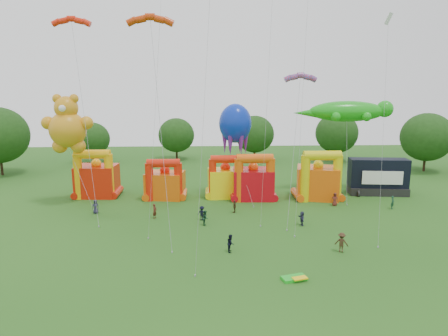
{
  "coord_description": "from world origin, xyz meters",
  "views": [
    {
      "loc": [
        -1.91,
        -26.88,
        15.02
      ],
      "look_at": [
        0.02,
        18.0,
        6.15
      ],
      "focal_mm": 32.0,
      "sensor_mm": 36.0,
      "label": 1
    }
  ],
  "objects_px": {
    "teddy_bear_kite": "(73,147)",
    "spectator_0": "(96,207)",
    "bouncy_castle_0": "(97,178)",
    "spectator_4": "(235,206)",
    "gecko_kite": "(347,138)",
    "stage_trailer": "(378,177)",
    "octopus_kite": "(239,147)",
    "bouncy_castle_2": "(225,181)"
  },
  "relations": [
    {
      "from": "bouncy_castle_0",
      "to": "bouncy_castle_2",
      "type": "distance_m",
      "value": 18.3
    },
    {
      "from": "bouncy_castle_2",
      "to": "octopus_kite",
      "type": "xyz_separation_m",
      "value": [
        1.86,
        -0.17,
        4.77
      ]
    },
    {
      "from": "gecko_kite",
      "to": "octopus_kite",
      "type": "distance_m",
      "value": 15.6
    },
    {
      "from": "bouncy_castle_0",
      "to": "gecko_kite",
      "type": "relative_size",
      "value": 0.47
    },
    {
      "from": "bouncy_castle_2",
      "to": "teddy_bear_kite",
      "type": "height_order",
      "value": "teddy_bear_kite"
    },
    {
      "from": "gecko_kite",
      "to": "bouncy_castle_0",
      "type": "bearing_deg",
      "value": 179.69
    },
    {
      "from": "bouncy_castle_0",
      "to": "spectator_0",
      "type": "bearing_deg",
      "value": -76.57
    },
    {
      "from": "bouncy_castle_0",
      "to": "bouncy_castle_2",
      "type": "relative_size",
      "value": 1.12
    },
    {
      "from": "stage_trailer",
      "to": "teddy_bear_kite",
      "type": "relative_size",
      "value": 0.58
    },
    {
      "from": "bouncy_castle_0",
      "to": "stage_trailer",
      "type": "xyz_separation_m",
      "value": [
        40.49,
        -0.36,
        -0.09
      ]
    },
    {
      "from": "stage_trailer",
      "to": "spectator_4",
      "type": "relative_size",
      "value": 5.39
    },
    {
      "from": "teddy_bear_kite",
      "to": "spectator_0",
      "type": "relative_size",
      "value": 8.44
    },
    {
      "from": "teddy_bear_kite",
      "to": "octopus_kite",
      "type": "relative_size",
      "value": 1.1
    },
    {
      "from": "teddy_bear_kite",
      "to": "octopus_kite",
      "type": "height_order",
      "value": "teddy_bear_kite"
    },
    {
      "from": "bouncy_castle_2",
      "to": "gecko_kite",
      "type": "bearing_deg",
      "value": 2.94
    },
    {
      "from": "spectator_0",
      "to": "spectator_4",
      "type": "distance_m",
      "value": 17.11
    },
    {
      "from": "octopus_kite",
      "to": "bouncy_castle_0",
      "type": "bearing_deg",
      "value": 176.42
    },
    {
      "from": "bouncy_castle_2",
      "to": "spectator_4",
      "type": "relative_size",
      "value": 3.93
    },
    {
      "from": "gecko_kite",
      "to": "spectator_4",
      "type": "distance_m",
      "value": 19.99
    },
    {
      "from": "stage_trailer",
      "to": "spectator_4",
      "type": "height_order",
      "value": "stage_trailer"
    },
    {
      "from": "octopus_kite",
      "to": "spectator_4",
      "type": "relative_size",
      "value": 8.36
    },
    {
      "from": "octopus_kite",
      "to": "bouncy_castle_2",
      "type": "bearing_deg",
      "value": 174.85
    },
    {
      "from": "bouncy_castle_0",
      "to": "teddy_bear_kite",
      "type": "bearing_deg",
      "value": -107.87
    },
    {
      "from": "stage_trailer",
      "to": "gecko_kite",
      "type": "distance_m",
      "value": 7.42
    },
    {
      "from": "bouncy_castle_0",
      "to": "teddy_bear_kite",
      "type": "relative_size",
      "value": 0.48
    },
    {
      "from": "bouncy_castle_2",
      "to": "gecko_kite",
      "type": "xyz_separation_m",
      "value": [
        17.39,
        0.89,
        5.8
      ]
    },
    {
      "from": "teddy_bear_kite",
      "to": "spectator_0",
      "type": "distance_m",
      "value": 8.55
    },
    {
      "from": "octopus_kite",
      "to": "spectator_4",
      "type": "xyz_separation_m",
      "value": [
        -1.08,
        -7.27,
        -6.35
      ]
    },
    {
      "from": "stage_trailer",
      "to": "spectator_0",
      "type": "height_order",
      "value": "stage_trailer"
    },
    {
      "from": "bouncy_castle_0",
      "to": "octopus_kite",
      "type": "height_order",
      "value": "octopus_kite"
    },
    {
      "from": "bouncy_castle_2",
      "to": "gecko_kite",
      "type": "distance_m",
      "value": 18.35
    },
    {
      "from": "bouncy_castle_2",
      "to": "stage_trailer",
      "type": "xyz_separation_m",
      "value": [
        22.22,
        0.73,
        0.17
      ]
    },
    {
      "from": "bouncy_castle_2",
      "to": "spectator_4",
      "type": "height_order",
      "value": "bouncy_castle_2"
    },
    {
      "from": "spectator_0",
      "to": "spectator_4",
      "type": "xyz_separation_m",
      "value": [
        17.1,
        -0.38,
        -0.08
      ]
    },
    {
      "from": "teddy_bear_kite",
      "to": "spectator_0",
      "type": "height_order",
      "value": "teddy_bear_kite"
    },
    {
      "from": "bouncy_castle_0",
      "to": "gecko_kite",
      "type": "distance_m",
      "value": 36.09
    },
    {
      "from": "bouncy_castle_2",
      "to": "spectator_0",
      "type": "relative_size",
      "value": 3.59
    },
    {
      "from": "bouncy_castle_0",
      "to": "spectator_4",
      "type": "bearing_deg",
      "value": -24.13
    },
    {
      "from": "spectator_0",
      "to": "gecko_kite",
      "type": "bearing_deg",
      "value": 7.35
    },
    {
      "from": "teddy_bear_kite",
      "to": "gecko_kite",
      "type": "relative_size",
      "value": 0.98
    },
    {
      "from": "teddy_bear_kite",
      "to": "bouncy_castle_0",
      "type": "bearing_deg",
      "value": 72.13
    },
    {
      "from": "stage_trailer",
      "to": "octopus_kite",
      "type": "bearing_deg",
      "value": -177.48
    }
  ]
}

